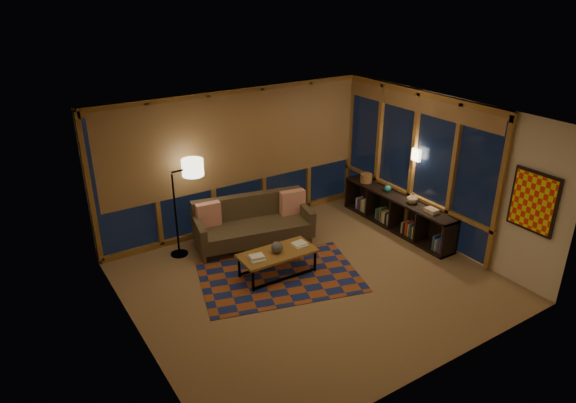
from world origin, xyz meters
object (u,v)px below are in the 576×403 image
sofa (254,223)px  bookshelf (397,213)px  coffee_table (277,263)px  floor_lamp (175,211)px

sofa → bookshelf: 2.80m
coffee_table → floor_lamp: bearing=127.9°
bookshelf → coffee_table: bearing=-175.9°
coffee_table → bookshelf: 2.84m
sofa → floor_lamp: 1.42m
floor_lamp → sofa: bearing=-22.4°
coffee_table → bookshelf: (2.83, 0.20, 0.12)m
floor_lamp → bookshelf: floor_lamp is taller
sofa → bookshelf: (2.65, -0.92, -0.09)m
floor_lamp → bookshelf: 4.19m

